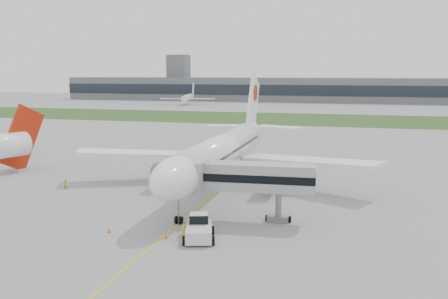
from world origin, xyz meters
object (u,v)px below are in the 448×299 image
(pushback_tug, at_px, (199,228))
(ground_crew_near, at_px, (183,232))
(neighbor_aircraft, at_px, (4,145))
(airliner, at_px, (223,150))
(jet_bridge, at_px, (244,177))

(pushback_tug, xyz_separation_m, ground_crew_near, (-1.45, -0.77, -0.31))
(pushback_tug, relative_size, neighbor_aircraft, 0.35)
(airliner, distance_m, jet_bridge, 18.38)
(pushback_tug, relative_size, ground_crew_near, 3.24)
(airliner, xyz_separation_m, jet_bridge, (7.08, -16.96, -0.33))
(jet_bridge, distance_m, neighbor_aircraft, 49.42)
(jet_bridge, xyz_separation_m, neighbor_aircraft, (-46.42, 16.94, -0.36))
(ground_crew_near, bearing_deg, jet_bridge, -153.92)
(ground_crew_near, distance_m, neighbor_aircraft, 48.91)
(airliner, distance_m, ground_crew_near, 25.68)
(neighbor_aircraft, bearing_deg, jet_bridge, -0.62)
(airliner, bearing_deg, pushback_tug, -80.90)
(jet_bridge, relative_size, neighbor_aircraft, 1.00)
(ground_crew_near, bearing_deg, airliner, -118.70)
(neighbor_aircraft, bearing_deg, airliner, 19.45)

